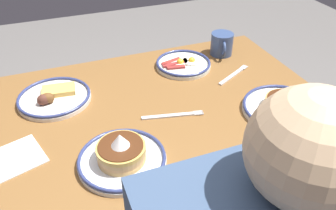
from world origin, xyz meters
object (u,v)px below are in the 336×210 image
at_px(fork_far, 234,75).
at_px(plate_far_companion, 284,107).
at_px(fork_near, 173,115).
at_px(paper_napkin, 14,158).
at_px(plate_center_pancakes, 54,97).
at_px(plate_far_side, 122,156).
at_px(coffee_mug, 222,44).
at_px(plate_near_main, 183,64).

bearing_deg(fork_far, plate_far_companion, 97.41).
relative_size(fork_near, fork_far, 1.17).
bearing_deg(fork_near, paper_napkin, 2.82).
bearing_deg(plate_center_pancakes, plate_far_side, 111.18).
bearing_deg(plate_far_companion, paper_napkin, -5.73).
xyz_separation_m(plate_far_companion, coffee_mug, (-0.00, -0.45, 0.03)).
bearing_deg(plate_far_companion, fork_near, -17.11).
bearing_deg(fork_far, coffee_mug, -102.25).
xyz_separation_m(fork_near, fork_far, (-0.32, -0.16, 0.00)).
xyz_separation_m(plate_near_main, plate_far_companion, (-0.19, 0.40, 0.00)).
relative_size(plate_far_side, fork_near, 1.21).
distance_m(paper_napkin, fork_far, 0.83).
height_order(plate_center_pancakes, coffee_mug, coffee_mug).
distance_m(plate_near_main, plate_center_pancakes, 0.52).
bearing_deg(fork_far, plate_far_side, 30.04).
distance_m(plate_far_side, paper_napkin, 0.31).
bearing_deg(paper_napkin, plate_far_side, 156.53).
bearing_deg(coffee_mug, paper_napkin, 23.11).
bearing_deg(plate_near_main, fork_near, 61.42).
bearing_deg(coffee_mug, plate_far_companion, 89.50).
xyz_separation_m(plate_far_companion, fork_far, (0.03, -0.27, -0.01)).
xyz_separation_m(plate_near_main, plate_far_side, (0.37, 0.44, 0.01)).
bearing_deg(plate_center_pancakes, coffee_mug, -171.50).
relative_size(plate_far_side, coffee_mug, 1.98).
relative_size(plate_near_main, coffee_mug, 1.79).
xyz_separation_m(paper_napkin, fork_far, (-0.81, -0.18, 0.00)).
height_order(plate_center_pancakes, plate_far_companion, plate_far_companion).
bearing_deg(fork_far, paper_napkin, 12.77).
bearing_deg(coffee_mug, fork_far, 77.75).
relative_size(plate_near_main, plate_far_companion, 0.82).
height_order(plate_near_main, plate_center_pancakes, plate_center_pancakes).
height_order(coffee_mug, fork_near, coffee_mug).
bearing_deg(plate_near_main, fork_far, 139.53).
distance_m(plate_far_side, fork_far, 0.61).
height_order(coffee_mug, fork_far, coffee_mug).
bearing_deg(paper_napkin, plate_far_companion, 174.27).
relative_size(plate_far_companion, fork_far, 1.57).
bearing_deg(fork_far, fork_near, 26.55).
bearing_deg(plate_far_side, plate_center_pancakes, -68.82).
bearing_deg(plate_far_companion, plate_near_main, -64.40).
distance_m(fork_near, fork_far, 0.36).
bearing_deg(plate_center_pancakes, fork_near, 146.98).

